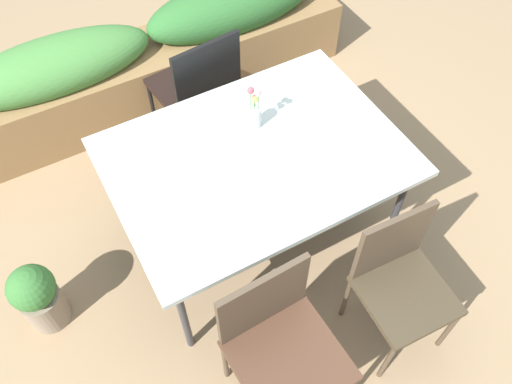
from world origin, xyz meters
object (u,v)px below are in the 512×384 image
(dining_table, at_px, (256,160))
(chair_near_right, at_px, (400,277))
(chair_near_left, at_px, (280,341))
(chair_far_side, at_px, (198,86))
(flower_vase, at_px, (255,113))
(potted_plant, at_px, (38,297))
(planter_box, at_px, (154,58))

(dining_table, xyz_separation_m, chair_near_right, (0.36, -0.87, -0.23))
(dining_table, bearing_deg, chair_near_left, -112.28)
(chair_far_side, xyz_separation_m, flower_vase, (0.05, -0.67, 0.31))
(chair_near_right, xyz_separation_m, potted_plant, (-1.69, 0.95, -0.25))
(chair_near_left, distance_m, potted_plant, 1.39)
(chair_far_side, distance_m, potted_plant, 1.62)
(chair_far_side, bearing_deg, chair_near_left, -109.48)
(chair_far_side, bearing_deg, planter_box, 91.67)
(chair_far_side, relative_size, potted_plant, 1.98)
(chair_near_right, relative_size, chair_far_side, 0.91)
(dining_table, relative_size, flower_vase, 5.52)
(potted_plant, bearing_deg, flower_vase, 4.51)
(planter_box, bearing_deg, chair_near_right, -80.42)
(dining_table, relative_size, chair_far_side, 1.59)
(planter_box, height_order, potted_plant, planter_box)
(planter_box, bearing_deg, flower_vase, -83.91)
(chair_near_left, xyz_separation_m, chair_far_side, (0.40, 1.73, 0.04))
(dining_table, xyz_separation_m, chair_near_left, (-0.36, -0.87, -0.21))
(chair_near_left, bearing_deg, potted_plant, -46.20)
(chair_near_right, xyz_separation_m, planter_box, (-0.40, 2.36, -0.13))
(chair_near_right, distance_m, chair_far_side, 1.77)
(dining_table, xyz_separation_m, planter_box, (-0.04, 1.48, -0.36))
(flower_vase, height_order, planter_box, flower_vase)
(dining_table, height_order, potted_plant, dining_table)
(dining_table, distance_m, chair_near_right, 0.97)
(chair_far_side, xyz_separation_m, planter_box, (-0.09, 0.62, -0.18))
(chair_near_left, distance_m, planter_box, 2.38)
(planter_box, distance_m, potted_plant, 1.92)
(potted_plant, bearing_deg, chair_near_left, -44.10)
(chair_far_side, height_order, flower_vase, flower_vase)
(chair_far_side, height_order, potted_plant, chair_far_side)
(chair_near_right, bearing_deg, potted_plant, -26.28)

